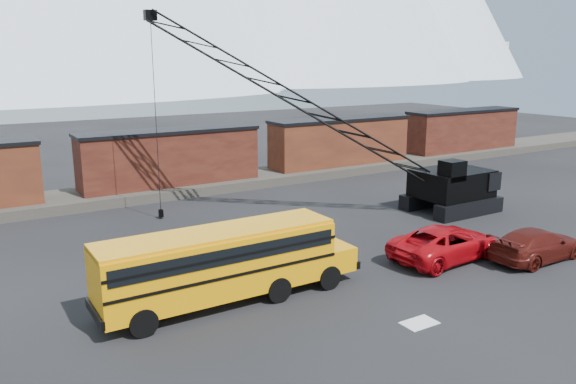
# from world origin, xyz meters

# --- Properties ---
(ground) EXTENTS (160.00, 160.00, 0.00)m
(ground) POSITION_xyz_m (0.00, 0.00, 0.00)
(ground) COLOR black
(ground) RESTS_ON ground
(gravel_berm) EXTENTS (120.00, 5.00, 0.70)m
(gravel_berm) POSITION_xyz_m (0.00, 22.00, 0.35)
(gravel_berm) COLOR #464139
(gravel_berm) RESTS_ON ground
(boxcar_mid) EXTENTS (13.70, 3.10, 4.17)m
(boxcar_mid) POSITION_xyz_m (0.00, 22.00, 2.76)
(boxcar_mid) COLOR #512316
(boxcar_mid) RESTS_ON gravel_berm
(boxcar_east_near) EXTENTS (13.70, 3.10, 4.17)m
(boxcar_east_near) POSITION_xyz_m (16.00, 22.00, 2.76)
(boxcar_east_near) COLOR #411B12
(boxcar_east_near) RESTS_ON gravel_berm
(boxcar_east_far) EXTENTS (13.70, 3.10, 4.17)m
(boxcar_east_far) POSITION_xyz_m (32.00, 22.00, 2.76)
(boxcar_east_far) COLOR #512316
(boxcar_east_far) RESTS_ON gravel_berm
(snow_patch) EXTENTS (1.40, 0.90, 0.02)m
(snow_patch) POSITION_xyz_m (0.50, -4.00, 0.01)
(snow_patch) COLOR silver
(snow_patch) RESTS_ON ground
(school_bus) EXTENTS (11.65, 2.65, 3.19)m
(school_bus) POSITION_xyz_m (-5.01, 1.73, 1.79)
(school_bus) COLOR orange
(school_bus) RESTS_ON ground
(red_pickup) EXTENTS (6.49, 3.30, 1.76)m
(red_pickup) POSITION_xyz_m (6.74, 0.57, 0.88)
(red_pickup) COLOR #B10810
(red_pickup) RESTS_ON ground
(maroon_suv) EXTENTS (5.65, 2.31, 1.64)m
(maroon_suv) POSITION_xyz_m (10.65, -1.93, 0.82)
(maroon_suv) COLOR #48110C
(maroon_suv) RESTS_ON ground
(crawler_crane) EXTENTS (20.64, 10.89, 13.03)m
(crawler_crane) POSITION_xyz_m (4.75, 11.30, 7.38)
(crawler_crane) COLOR black
(crawler_crane) RESTS_ON ground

